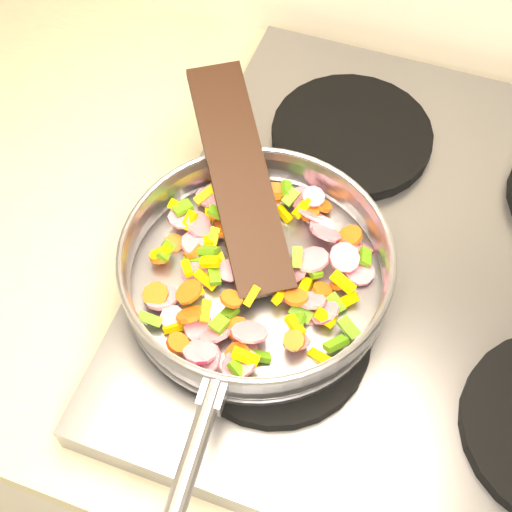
% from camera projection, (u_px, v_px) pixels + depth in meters
% --- Properties ---
extents(cooktop, '(0.60, 0.60, 0.04)m').
position_uv_depth(cooktop, '(439.00, 277.00, 0.77)').
color(cooktop, '#939399').
rests_on(cooktop, counter_top).
extents(grate_fl, '(0.19, 0.19, 0.02)m').
position_uv_depth(grate_fl, '(274.00, 335.00, 0.70)').
color(grate_fl, black).
rests_on(grate_fl, cooktop).
extents(grate_bl, '(0.19, 0.19, 0.02)m').
position_uv_depth(grate_bl, '(352.00, 135.00, 0.84)').
color(grate_bl, black).
rests_on(grate_bl, cooktop).
extents(saute_pan, '(0.31, 0.47, 0.06)m').
position_uv_depth(saute_pan, '(255.00, 268.00, 0.70)').
color(saute_pan, '#9E9EA5').
rests_on(saute_pan, grate_fl).
extents(vegetable_heap, '(0.23, 0.25, 0.05)m').
position_uv_depth(vegetable_heap, '(254.00, 265.00, 0.71)').
color(vegetable_heap, '#D25613').
rests_on(vegetable_heap, saute_pan).
extents(wooden_spatula, '(0.19, 0.24, 0.08)m').
position_uv_depth(wooden_spatula, '(239.00, 176.00, 0.72)').
color(wooden_spatula, black).
rests_on(wooden_spatula, saute_pan).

